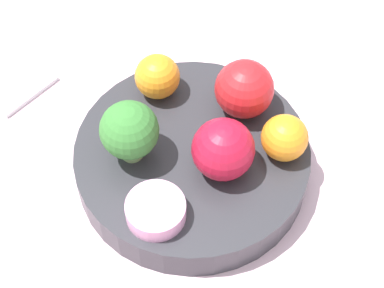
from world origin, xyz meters
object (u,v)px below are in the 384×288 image
orange_back (157,76)px  spoon (29,94)px  orange_front (285,138)px  small_cup (155,210)px  apple_green (223,149)px  bowl (192,161)px  apple_red (244,89)px  broccoli (129,131)px

orange_back → spoon: (0.04, -0.15, -0.06)m
orange_front → small_cup: 0.15m
orange_front → apple_green: bearing=-48.9°
small_cup → apple_green: bearing=154.0°
bowl → spoon: size_ratio=3.06×
orange_back → apple_red: bearing=99.8°
small_cup → spoon: size_ratio=0.73×
spoon → apple_green: bearing=84.1°
orange_back → small_cup: size_ratio=0.84×
bowl → orange_front: bearing=112.5°
apple_green → orange_back: 0.12m
apple_green → spoon: 0.27m
broccoli → small_cup: size_ratio=1.22×
apple_red → apple_green: same height
orange_front → orange_back: bearing=-97.9°
spoon → small_cup: bearing=64.4°
orange_front → small_cup: orange_front is taller
orange_front → orange_back: (-0.02, -0.15, 0.00)m
apple_green → orange_front: bearing=131.1°
apple_green → small_cup: 0.09m
orange_back → spoon: 0.17m
apple_green → apple_red: bearing=-173.6°
orange_front → spoon: size_ratio=0.60×
orange_front → spoon: bearing=-86.9°
orange_back → spoon: size_ratio=0.61×
apple_red → orange_back: apple_red is taller
bowl → apple_green: size_ratio=3.92×
apple_red → orange_front: apple_red is taller
orange_back → spoon: orange_back is taller
bowl → small_cup: small_cup is taller
small_cup → orange_front: bearing=144.2°
apple_green → spoon: apple_green is taller
apple_red → apple_green: size_ratio=1.00×
apple_red → small_cup: 0.16m
broccoli → spoon: 0.19m
small_cup → spoon: 0.25m
apple_green → orange_back: bearing=-122.0°
broccoli → apple_green: broccoli is taller
bowl → apple_red: (-0.07, 0.03, 0.05)m
apple_green → orange_front: 0.07m
apple_green → small_cup: bearing=-26.0°
apple_red → spoon: bearing=-77.7°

